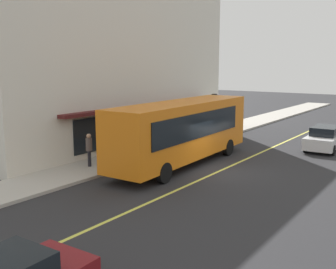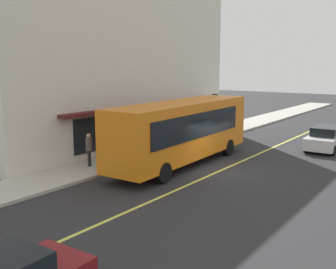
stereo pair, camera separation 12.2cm
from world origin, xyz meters
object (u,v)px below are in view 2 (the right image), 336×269
(pedestrian_by_curb, at_px, (186,122))
(pedestrian_near_storefront, at_px, (113,143))
(pedestrian_mid_block, at_px, (89,147))
(bus, at_px, (183,129))
(car_white, at_px, (325,138))
(traffic_light, at_px, (215,105))

(pedestrian_by_curb, xyz_separation_m, pedestrian_near_storefront, (-9.17, -1.24, -0.02))
(pedestrian_by_curb, bearing_deg, pedestrian_mid_block, -175.38)
(pedestrian_by_curb, bearing_deg, pedestrian_near_storefront, -172.29)
(bus, distance_m, pedestrian_mid_block, 5.17)
(pedestrian_by_curb, bearing_deg, car_white, -79.41)
(traffic_light, height_order, pedestrian_by_curb, traffic_light)
(bus, bearing_deg, pedestrian_by_curb, 32.19)
(pedestrian_near_storefront, bearing_deg, car_white, -37.62)
(traffic_light, bearing_deg, pedestrian_mid_block, 175.35)
(pedestrian_mid_block, xyz_separation_m, pedestrian_by_curb, (10.64, 0.86, 0.02))
(pedestrian_mid_block, relative_size, pedestrian_by_curb, 0.98)
(pedestrian_near_storefront, bearing_deg, pedestrian_by_curb, 7.71)
(pedestrian_by_curb, relative_size, pedestrian_near_storefront, 1.02)
(pedestrian_mid_block, distance_m, pedestrian_by_curb, 10.67)
(traffic_light, distance_m, pedestrian_near_storefront, 10.47)
(traffic_light, relative_size, pedestrian_by_curb, 1.78)
(bus, height_order, traffic_light, bus)
(car_white, distance_m, pedestrian_near_storefront, 13.87)
(bus, distance_m, car_white, 10.31)
(traffic_light, distance_m, pedestrian_mid_block, 11.95)
(pedestrian_mid_block, bearing_deg, traffic_light, -4.65)
(car_white, height_order, pedestrian_near_storefront, pedestrian_near_storefront)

